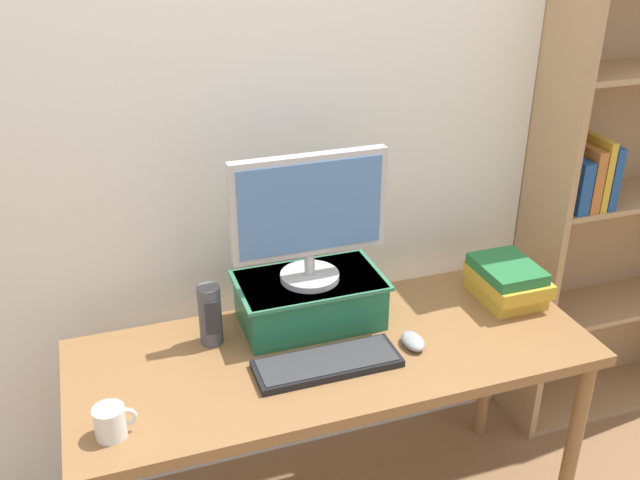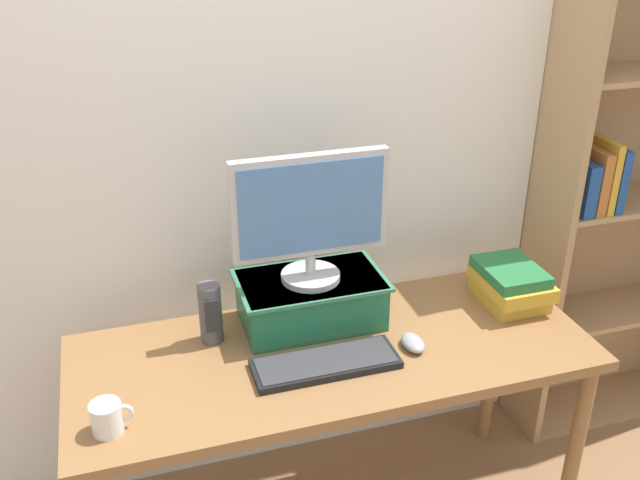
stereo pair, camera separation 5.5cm
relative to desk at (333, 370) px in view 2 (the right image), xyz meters
name	(u,v)px [view 2 (the right image)]	position (x,y,z in m)	size (l,w,h in m)	color
back_wall	(290,131)	(0.00, 0.47, 0.62)	(7.00, 0.08, 2.60)	silver
desk	(333,370)	(0.00, 0.00, 0.00)	(1.58, 0.63, 0.76)	olive
bookshelf_unit	(637,194)	(1.32, 0.32, 0.30)	(0.87, 0.28, 1.92)	tan
riser_box	(311,299)	(-0.02, 0.17, 0.17)	(0.46, 0.27, 0.16)	#1E6642
computer_monitor	(310,214)	(-0.02, 0.16, 0.46)	(0.48, 0.19, 0.41)	#B7B7BA
keyboard	(326,363)	(-0.05, -0.08, 0.09)	(0.43, 0.15, 0.02)	black
computer_mouse	(413,343)	(0.23, -0.07, 0.10)	(0.06, 0.10, 0.04)	#99999E
book_stack	(510,284)	(0.65, 0.08, 0.15)	(0.20, 0.26, 0.14)	gold
coffee_mug	(108,418)	(-0.67, -0.18, 0.13)	(0.11, 0.08, 0.09)	white
desk_speaker	(210,313)	(-0.34, 0.15, 0.18)	(0.07, 0.07, 0.19)	#4C4C51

